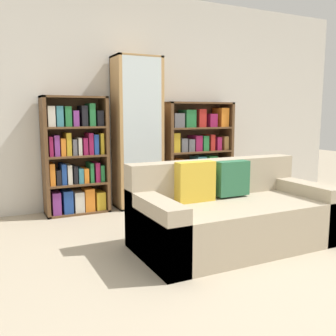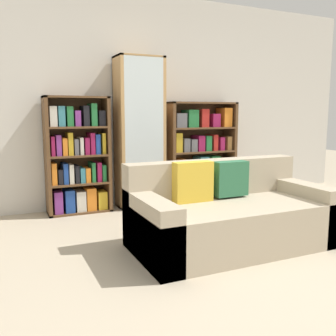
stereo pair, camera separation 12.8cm
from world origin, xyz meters
The scene contains 7 objects.
ground_plane centered at (0.00, 0.00, 0.00)m, with size 16.00×16.00×0.00m, color tan.
wall_back centered at (0.00, 2.54, 1.35)m, with size 6.59×0.06×2.70m.
couch centered at (0.11, 0.62, 0.27)m, with size 1.78×0.88×0.77m.
bookshelf_left centered at (-0.91, 2.34, 0.65)m, with size 0.74×0.32×1.38m.
display_cabinet centered at (-0.13, 2.32, 0.94)m, with size 0.58×0.36×1.88m.
bookshelf_right centered at (0.76, 2.34, 0.64)m, with size 0.98×0.32×1.33m.
wine_bottle centered at (0.39, 1.58, 0.16)m, with size 0.09×0.09×0.38m.
Camera 1 is at (-1.86, -2.09, 1.19)m, focal length 40.00 mm.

